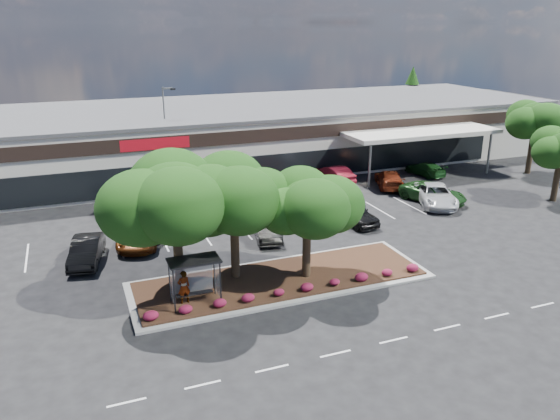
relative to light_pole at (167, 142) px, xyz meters
name	(u,v)px	position (x,y,z in m)	size (l,w,h in m)	color
ground	(341,306)	(4.26, -28.04, -4.05)	(160.00, 160.00, 0.00)	black
retail_store	(198,136)	(4.33, 5.87, -0.89)	(80.40, 25.20, 6.25)	beige
landscape_island	(281,280)	(2.26, -24.04, -3.92)	(18.00, 6.00, 0.26)	#9A9B96
lane_markings	(273,240)	(4.12, -17.62, -4.04)	(33.12, 20.06, 0.01)	silver
shrub_row	(295,289)	(2.26, -26.14, -3.54)	(17.00, 0.80, 0.50)	maroon
bus_shelter	(194,268)	(-3.24, -25.09, -1.74)	(2.75, 1.55, 2.59)	black
island_tree_west	(176,226)	(-3.74, -23.54, 0.16)	(7.20, 7.20, 7.89)	#1A3C0F
island_tree_mid	(234,219)	(-0.24, -22.84, -0.13)	(6.60, 6.60, 7.32)	#1A3C0F
island_tree_east	(307,226)	(3.76, -24.34, -0.53)	(5.80, 5.80, 6.50)	#1A3C0F
tree_east_near	(559,165)	(30.26, -18.04, -0.79)	(5.60, 5.60, 6.51)	#1A3C0F
tree_east_far	(533,137)	(35.26, -10.04, -0.24)	(6.40, 6.40, 7.62)	#1A3C0F
conifer_north_east	(411,98)	(38.26, 15.96, 0.45)	(3.96, 3.96, 9.00)	#1A3C0F
person_waiting	(184,287)	(-3.81, -25.00, -2.83)	(0.70, 0.46, 1.91)	#594C47
light_pole	(167,142)	(0.00, 0.00, 0.00)	(1.40, 0.81, 9.17)	#9A9B96
car_0	(87,251)	(-8.48, -16.85, -3.23)	(1.73, 4.97, 1.64)	black
car_1	(141,234)	(-4.74, -14.97, -3.26)	(2.59, 5.62, 1.56)	#622E0F
car_2	(151,227)	(-3.89, -13.68, -3.37)	(2.24, 4.86, 1.35)	#1F4C1A
car_3	(265,212)	(5.03, -13.51, -3.33)	(1.52, 4.35, 1.43)	#1A4417
car_4	(266,227)	(3.86, -17.03, -3.24)	(1.70, 4.87, 1.61)	black
car_5	(353,213)	(11.15, -16.59, -3.19)	(2.02, 5.02, 1.71)	black
car_6	(350,196)	(13.05, -12.59, -3.26)	(1.67, 4.79, 1.58)	#56575D
car_7	(433,193)	(20.20, -14.44, -3.23)	(2.70, 5.85, 1.62)	#1C421A
car_8	(435,195)	(19.93, -15.13, -3.19)	(2.84, 6.15, 1.71)	silver
car_9	(122,210)	(-5.43, -9.32, -3.20)	(2.36, 5.81, 1.69)	#57575E
car_10	(161,196)	(-1.86, -6.35, -3.34)	(2.36, 5.11, 1.42)	#1D4D15
car_11	(223,191)	(3.46, -6.95, -3.30)	(1.57, 4.52, 1.49)	#A03212
car_12	(260,192)	(6.29, -8.85, -3.19)	(1.81, 5.19, 1.71)	black
car_13	(269,186)	(7.70, -7.06, -3.26)	(1.66, 4.75, 1.57)	white
car_14	(288,183)	(9.63, -6.88, -3.23)	(2.70, 5.87, 1.63)	maroon
car_15	(334,174)	(14.91, -5.83, -3.20)	(1.78, 5.12, 1.69)	maroon
car_16	(389,179)	(19.11, -9.13, -3.26)	(2.21, 5.45, 1.58)	maroon
car_17	(425,169)	(24.82, -6.85, -3.36)	(1.92, 4.72, 1.37)	#1A4E1C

